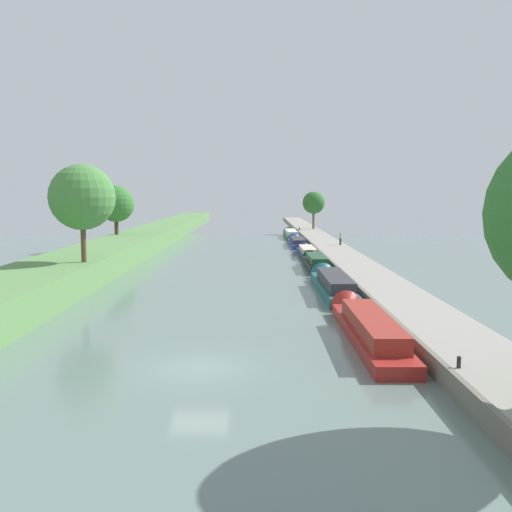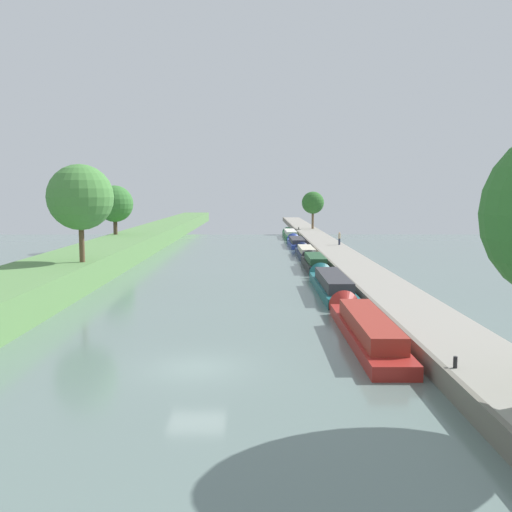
{
  "view_description": "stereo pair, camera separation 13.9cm",
  "coord_description": "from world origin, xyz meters",
  "px_view_note": "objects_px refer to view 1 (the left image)",
  "views": [
    {
      "loc": [
        2.47,
        -24.56,
        7.65
      ],
      "look_at": [
        2.5,
        35.4,
        1.0
      ],
      "focal_mm": 40.6,
      "sensor_mm": 36.0,
      "label": 1
    },
    {
      "loc": [
        2.61,
        -24.56,
        7.65
      ],
      "look_at": [
        2.5,
        35.4,
        1.0
      ],
      "focal_mm": 40.6,
      "sensor_mm": 36.0,
      "label": 2
    }
  ],
  "objects_px": {
    "narrowboat_teal": "(332,283)",
    "narrowboat_black": "(315,262)",
    "person_walking": "(340,238)",
    "mooring_bollard_near": "(459,362)",
    "narrowboat_red": "(367,326)",
    "narrowboat_green": "(290,234)",
    "narrowboat_navy": "(306,252)",
    "narrowboat_blue": "(297,242)",
    "mooring_bollard_far": "(299,228)"
  },
  "relations": [
    {
      "from": "narrowboat_navy",
      "to": "narrowboat_blue",
      "type": "relative_size",
      "value": 0.87
    },
    {
      "from": "narrowboat_teal",
      "to": "narrowboat_red",
      "type": "bearing_deg",
      "value": -90.25
    },
    {
      "from": "narrowboat_teal",
      "to": "narrowboat_blue",
      "type": "bearing_deg",
      "value": 90.0
    },
    {
      "from": "narrowboat_green",
      "to": "mooring_bollard_far",
      "type": "height_order",
      "value": "mooring_bollard_far"
    },
    {
      "from": "narrowboat_red",
      "to": "mooring_bollard_near",
      "type": "distance_m",
      "value": 8.47
    },
    {
      "from": "narrowboat_green",
      "to": "person_walking",
      "type": "xyz_separation_m",
      "value": [
        4.95,
        -23.99,
        1.24
      ]
    },
    {
      "from": "narrowboat_navy",
      "to": "narrowboat_black",
      "type": "bearing_deg",
      "value": -90.53
    },
    {
      "from": "narrowboat_red",
      "to": "person_walking",
      "type": "height_order",
      "value": "person_walking"
    },
    {
      "from": "person_walking",
      "to": "narrowboat_black",
      "type": "bearing_deg",
      "value": -106.76
    },
    {
      "from": "narrowboat_navy",
      "to": "mooring_bollard_far",
      "type": "distance_m",
      "value": 34.76
    },
    {
      "from": "narrowboat_teal",
      "to": "narrowboat_black",
      "type": "height_order",
      "value": "narrowboat_teal"
    },
    {
      "from": "narrowboat_teal",
      "to": "narrowboat_navy",
      "type": "relative_size",
      "value": 1.25
    },
    {
      "from": "narrowboat_teal",
      "to": "mooring_bollard_far",
      "type": "xyz_separation_m",
      "value": [
        1.91,
        59.69,
        0.52
      ]
    },
    {
      "from": "narrowboat_red",
      "to": "narrowboat_black",
      "type": "distance_m",
      "value": 27.88
    },
    {
      "from": "person_walking",
      "to": "mooring_bollard_near",
      "type": "bearing_deg",
      "value": -93.3
    },
    {
      "from": "mooring_bollard_far",
      "to": "narrowboat_blue",
      "type": "bearing_deg",
      "value": -95.21
    },
    {
      "from": "narrowboat_red",
      "to": "narrowboat_black",
      "type": "relative_size",
      "value": 1.34
    },
    {
      "from": "narrowboat_green",
      "to": "mooring_bollard_far",
      "type": "xyz_separation_m",
      "value": [
        1.94,
        6.08,
        0.59
      ]
    },
    {
      "from": "narrowboat_red",
      "to": "narrowboat_black",
      "type": "bearing_deg",
      "value": 89.72
    },
    {
      "from": "person_walking",
      "to": "narrowboat_red",
      "type": "bearing_deg",
      "value": -96.47
    },
    {
      "from": "narrowboat_teal",
      "to": "person_walking",
      "type": "xyz_separation_m",
      "value": [
        4.92,
        29.63,
        1.17
      ]
    },
    {
      "from": "narrowboat_red",
      "to": "narrowboat_green",
      "type": "relative_size",
      "value": 1.0
    },
    {
      "from": "narrowboat_black",
      "to": "narrowboat_green",
      "type": "height_order",
      "value": "narrowboat_black"
    },
    {
      "from": "narrowboat_green",
      "to": "mooring_bollard_near",
      "type": "bearing_deg",
      "value": -88.54
    },
    {
      "from": "narrowboat_teal",
      "to": "narrowboat_black",
      "type": "distance_m",
      "value": 13.53
    },
    {
      "from": "narrowboat_red",
      "to": "narrowboat_teal",
      "type": "bearing_deg",
      "value": 89.75
    },
    {
      "from": "narrowboat_red",
      "to": "narrowboat_teal",
      "type": "distance_m",
      "value": 14.35
    },
    {
      "from": "narrowboat_teal",
      "to": "mooring_bollard_far",
      "type": "height_order",
      "value": "narrowboat_teal"
    },
    {
      "from": "narrowboat_teal",
      "to": "mooring_bollard_far",
      "type": "relative_size",
      "value": 31.35
    },
    {
      "from": "narrowboat_teal",
      "to": "narrowboat_blue",
      "type": "relative_size",
      "value": 1.09
    },
    {
      "from": "narrowboat_red",
      "to": "mooring_bollard_far",
      "type": "height_order",
      "value": "narrowboat_red"
    },
    {
      "from": "narrowboat_teal",
      "to": "person_walking",
      "type": "distance_m",
      "value": 30.06
    },
    {
      "from": "narrowboat_navy",
      "to": "narrowboat_blue",
      "type": "bearing_deg",
      "value": 90.75
    },
    {
      "from": "mooring_bollard_near",
      "to": "mooring_bollard_far",
      "type": "distance_m",
      "value": 82.26
    },
    {
      "from": "narrowboat_navy",
      "to": "narrowboat_green",
      "type": "xyz_separation_m",
      "value": [
        -0.21,
        28.64,
        0.05
      ]
    },
    {
      "from": "narrowboat_red",
      "to": "mooring_bollard_near",
      "type": "xyz_separation_m",
      "value": [
        1.97,
        -8.22,
        0.53
      ]
    },
    {
      "from": "narrowboat_red",
      "to": "narrowboat_teal",
      "type": "xyz_separation_m",
      "value": [
        0.06,
        14.35,
        0.01
      ]
    },
    {
      "from": "narrowboat_red",
      "to": "narrowboat_green",
      "type": "xyz_separation_m",
      "value": [
        0.03,
        67.97,
        -0.06
      ]
    },
    {
      "from": "narrowboat_teal",
      "to": "narrowboat_black",
      "type": "xyz_separation_m",
      "value": [
        0.07,
        13.53,
        -0.01
      ]
    },
    {
      "from": "narrowboat_blue",
      "to": "narrowboat_green",
      "type": "xyz_separation_m",
      "value": [
        -0.03,
        14.87,
        0.06
      ]
    },
    {
      "from": "narrowboat_red",
      "to": "narrowboat_navy",
      "type": "xyz_separation_m",
      "value": [
        0.24,
        39.33,
        -0.11
      ]
    },
    {
      "from": "narrowboat_blue",
      "to": "mooring_bollard_far",
      "type": "distance_m",
      "value": 21.04
    },
    {
      "from": "narrowboat_navy",
      "to": "person_walking",
      "type": "height_order",
      "value": "person_walking"
    },
    {
      "from": "narrowboat_teal",
      "to": "mooring_bollard_near",
      "type": "height_order",
      "value": "narrowboat_teal"
    },
    {
      "from": "narrowboat_green",
      "to": "mooring_bollard_near",
      "type": "distance_m",
      "value": 76.21
    },
    {
      "from": "narrowboat_navy",
      "to": "narrowboat_red",
      "type": "bearing_deg",
      "value": -90.35
    },
    {
      "from": "narrowboat_black",
      "to": "person_walking",
      "type": "height_order",
      "value": "person_walking"
    },
    {
      "from": "narrowboat_black",
      "to": "mooring_bollard_near",
      "type": "xyz_separation_m",
      "value": [
        1.84,
        -36.1,
        0.53
      ]
    },
    {
      "from": "narrowboat_black",
      "to": "narrowboat_blue",
      "type": "bearing_deg",
      "value": 90.17
    },
    {
      "from": "person_walking",
      "to": "narrowboat_teal",
      "type": "bearing_deg",
      "value": -99.43
    }
  ]
}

